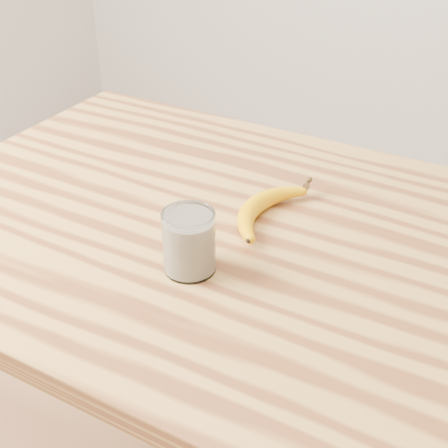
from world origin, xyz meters
The scene contains 3 objects.
table centered at (0.00, 0.00, 0.77)m, with size 1.20×0.80×0.90m.
smoothie_glass centered at (-0.01, -0.13, 0.95)m, with size 0.08×0.08×0.10m.
banana centered at (0.00, 0.05, 0.92)m, with size 0.10×0.27×0.03m, color #DF9600, non-canonical shape.
Camera 1 is at (0.40, -0.77, 1.47)m, focal length 50.00 mm.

